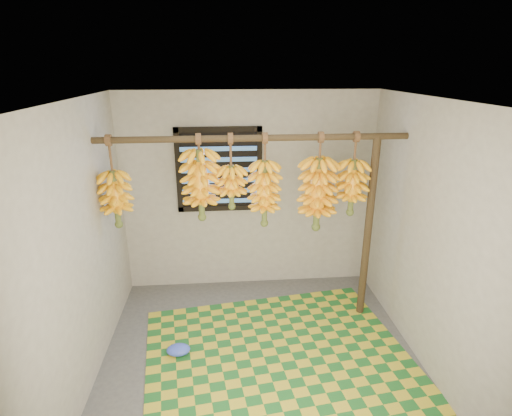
{
  "coord_description": "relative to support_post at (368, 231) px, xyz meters",
  "views": [
    {
      "loc": [
        -0.31,
        -3.06,
        2.65
      ],
      "look_at": [
        0.0,
        0.55,
        1.35
      ],
      "focal_mm": 28.0,
      "sensor_mm": 36.0,
      "label": 1
    }
  ],
  "objects": [
    {
      "name": "floor",
      "position": [
        -1.2,
        -0.7,
        -1.0
      ],
      "size": [
        3.0,
        3.0,
        0.01
      ],
      "primitive_type": "cube",
      "color": "#484848",
      "rests_on": "ground"
    },
    {
      "name": "ceiling",
      "position": [
        -1.2,
        -0.7,
        1.4
      ],
      "size": [
        3.0,
        3.0,
        0.01
      ],
      "primitive_type": "cube",
      "color": "silver",
      "rests_on": "wall_back"
    },
    {
      "name": "wall_back",
      "position": [
        -1.2,
        0.8,
        0.2
      ],
      "size": [
        3.0,
        0.01,
        2.4
      ],
      "primitive_type": "cube",
      "color": "gray",
      "rests_on": "floor"
    },
    {
      "name": "wall_left",
      "position": [
        -2.71,
        -0.7,
        0.2
      ],
      "size": [
        0.01,
        3.0,
        2.4
      ],
      "primitive_type": "cube",
      "color": "gray",
      "rests_on": "floor"
    },
    {
      "name": "wall_right",
      "position": [
        0.3,
        -0.7,
        0.2
      ],
      "size": [
        0.01,
        3.0,
        2.4
      ],
      "primitive_type": "cube",
      "color": "gray",
      "rests_on": "floor"
    },
    {
      "name": "window",
      "position": [
        -1.55,
        0.78,
        0.5
      ],
      "size": [
        1.0,
        0.04,
        1.0
      ],
      "color": "black",
      "rests_on": "wall_back"
    },
    {
      "name": "hanging_pole",
      "position": [
        -1.2,
        0.0,
        1.0
      ],
      "size": [
        3.0,
        0.06,
        0.06
      ],
      "primitive_type": "cylinder",
      "rotation": [
        0.0,
        1.57,
        0.0
      ],
      "color": "#40311E",
      "rests_on": "wall_left"
    },
    {
      "name": "support_post",
      "position": [
        0.0,
        0.0,
        0.0
      ],
      "size": [
        0.08,
        0.08,
        2.0
      ],
      "primitive_type": "cylinder",
      "color": "#40311E",
      "rests_on": "floor"
    },
    {
      "name": "woven_mat",
      "position": [
        -1.03,
        -0.64,
        -0.99
      ],
      "size": [
        2.72,
        2.3,
        0.01
      ],
      "primitive_type": "cube",
      "rotation": [
        0.0,
        0.0,
        0.13
      ],
      "color": "#1B5E23",
      "rests_on": "floor"
    },
    {
      "name": "plastic_bag",
      "position": [
        -1.99,
        -0.54,
        -0.94
      ],
      "size": [
        0.23,
        0.17,
        0.09
      ],
      "primitive_type": "ellipsoid",
      "rotation": [
        0.0,
        0.0,
        0.0
      ],
      "color": "blue",
      "rests_on": "woven_mat"
    },
    {
      "name": "banana_bunch_a",
      "position": [
        -2.55,
        0.0,
        0.43
      ],
      "size": [
        0.31,
        0.31,
        0.9
      ],
      "color": "brown",
      "rests_on": "hanging_pole"
    },
    {
      "name": "banana_bunch_b",
      "position": [
        -1.73,
        0.0,
        0.55
      ],
      "size": [
        0.37,
        0.37,
        0.85
      ],
      "color": "brown",
      "rests_on": "hanging_pole"
    },
    {
      "name": "banana_bunch_c",
      "position": [
        -1.43,
        0.0,
        0.52
      ],
      "size": [
        0.3,
        0.3,
        0.75
      ],
      "color": "brown",
      "rests_on": "hanging_pole"
    },
    {
      "name": "banana_bunch_d",
      "position": [
        -1.1,
        0.0,
        0.45
      ],
      "size": [
        0.3,
        0.3,
        0.94
      ],
      "color": "brown",
      "rests_on": "hanging_pole"
    },
    {
      "name": "banana_bunch_e",
      "position": [
        -0.56,
        -0.0,
        0.42
      ],
      "size": [
        0.37,
        0.37,
        1.0
      ],
      "color": "brown",
      "rests_on": "hanging_pole"
    },
    {
      "name": "banana_bunch_f",
      "position": [
        -0.21,
        0.0,
        0.49
      ],
      "size": [
        0.31,
        0.31,
        0.85
      ],
      "color": "brown",
      "rests_on": "hanging_pole"
    }
  ]
}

